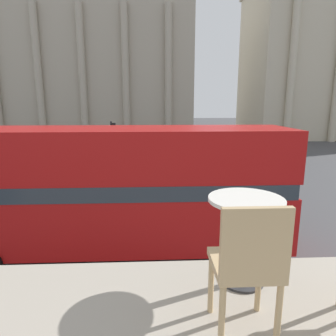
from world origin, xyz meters
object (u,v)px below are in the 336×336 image
object	(u,v)px
double_decker_bus	(122,188)
car_maroon	(201,145)
plaza_building_left	(72,66)
car_black	(265,155)
traffic_light_mid	(113,142)
pedestrian_red	(115,167)
traffic_light_near	(147,168)
pedestrian_olive	(196,144)
cafe_chair_0	(248,263)
cafe_dining_table	(245,221)

from	to	relation	value
double_decker_bus	car_maroon	world-z (taller)	double_decker_bus
plaza_building_left	car_black	world-z (taller)	plaza_building_left
traffic_light_mid	car_black	xyz separation A→B (m)	(11.85, 4.67, -1.80)
pedestrian_red	traffic_light_near	bearing A→B (deg)	-163.77
traffic_light_near	pedestrian_olive	size ratio (longest dim) A/B	2.07
cafe_chair_0	car_black	distance (m)	24.32
cafe_chair_0	traffic_light_near	size ratio (longest dim) A/B	0.25
cafe_dining_table	traffic_light_near	distance (m)	9.64
traffic_light_mid	traffic_light_near	bearing A→B (deg)	-73.08
double_decker_bus	traffic_light_mid	xyz separation A→B (m)	(-1.64, 10.27, 0.15)
traffic_light_mid	car_maroon	size ratio (longest dim) A/B	0.91
car_black	plaza_building_left	bearing A→B (deg)	-82.28
cafe_dining_table	car_maroon	xyz separation A→B (m)	(4.14, 28.21, -3.33)
double_decker_bus	cafe_dining_table	world-z (taller)	cafe_dining_table
double_decker_bus	pedestrian_red	distance (m)	9.83
cafe_chair_0	traffic_light_near	bearing A→B (deg)	100.16
cafe_dining_table	pedestrian_red	distance (m)	17.16
car_maroon	pedestrian_red	bearing A→B (deg)	56.25
double_decker_bus	car_maroon	distance (m)	22.12
plaza_building_left	pedestrian_red	distance (m)	29.98
traffic_light_mid	car_black	size ratio (longest dim) A/B	0.91
double_decker_bus	pedestrian_olive	size ratio (longest dim) A/B	5.85
car_maroon	pedestrian_olive	distance (m)	1.62
cafe_dining_table	double_decker_bus	bearing A→B (deg)	103.98
pedestrian_red	cafe_chair_0	bearing A→B (deg)	-171.04
plaza_building_left	cafe_dining_table	bearing A→B (deg)	-74.17
double_decker_bus	pedestrian_olive	bearing A→B (deg)	79.65
plaza_building_left	car_maroon	distance (m)	24.47
double_decker_bus	traffic_light_near	xyz separation A→B (m)	(0.73, 2.49, 0.07)
car_maroon	pedestrian_red	size ratio (longest dim) A/B	2.54
double_decker_bus	car_black	distance (m)	18.17
car_black	cafe_chair_0	bearing A→B (deg)	32.82
traffic_light_mid	car_maroon	distance (m)	13.44
traffic_light_mid	pedestrian_red	distance (m)	1.68
car_black	pedestrian_red	distance (m)	12.88
plaza_building_left	traffic_light_near	distance (m)	36.81
car_black	cafe_dining_table	bearing A→B (deg)	32.67
double_decker_bus	cafe_chair_0	bearing A→B (deg)	-74.02
pedestrian_red	plaza_building_left	bearing A→B (deg)	17.46
double_decker_bus	car_black	world-z (taller)	double_decker_bus
car_black	pedestrian_olive	size ratio (longest dim) A/B	2.36
pedestrian_olive	cafe_chair_0	bearing A→B (deg)	16.09
double_decker_bus	traffic_light_mid	distance (m)	10.40
double_decker_bus	plaza_building_left	world-z (taller)	plaza_building_left
plaza_building_left	car_black	bearing A→B (deg)	-46.14
cafe_chair_0	pedestrian_olive	bearing A→B (deg)	87.88
traffic_light_near	pedestrian_red	size ratio (longest dim) A/B	2.22
car_black	pedestrian_olive	distance (m)	7.04
double_decker_bus	car_black	xyz separation A→B (m)	(10.22, 14.94, -1.64)
cafe_chair_0	pedestrian_red	world-z (taller)	cafe_chair_0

